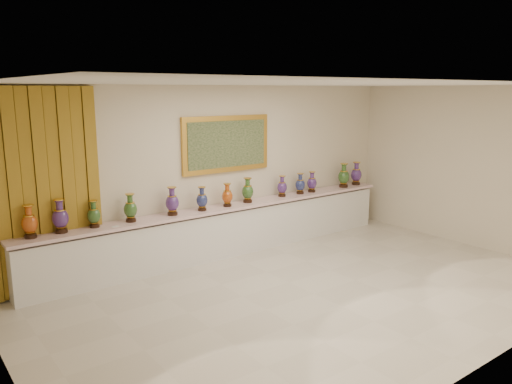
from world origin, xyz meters
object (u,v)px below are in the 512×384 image
vase_1 (60,218)px  vase_2 (94,215)px  counter (227,231)px  vase_0 (29,223)px

vase_1 → vase_2: size_ratio=1.20×
counter → vase_0: size_ratio=15.44×
counter → vase_2: 2.46m
vase_1 → vase_2: 0.48m
vase_0 → vase_1: vase_1 is taller
vase_1 → vase_2: vase_1 is taller
vase_1 → counter: bearing=-0.4°
vase_0 → vase_1: 0.42m
counter → vase_0: (-3.27, 0.01, 0.67)m
counter → vase_0: 3.34m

